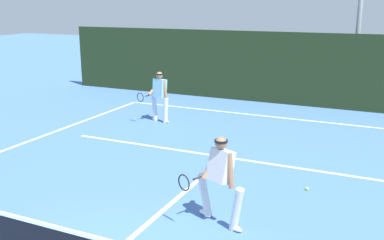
{
  "coord_description": "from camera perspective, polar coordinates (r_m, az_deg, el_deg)",
  "views": [
    {
      "loc": [
        3.68,
        -3.94,
        3.76
      ],
      "look_at": [
        -0.71,
        5.57,
        1.0
      ],
      "focal_mm": 41.54,
      "sensor_mm": 36.0,
      "label": 1
    }
  ],
  "objects": [
    {
      "name": "player_far",
      "position": [
        14.39,
        -4.2,
        3.29
      ],
      "size": [
        0.96,
        0.89,
        1.65
      ],
      "rotation": [
        0.0,
        0.0,
        2.87
      ],
      "color": "silver",
      "rests_on": "ground_plane"
    },
    {
      "name": "court_line_centre",
      "position": [
        8.87,
        -2.31,
        -10.32
      ],
      "size": [
        0.1,
        6.4,
        0.01
      ],
      "primitive_type": "cube",
      "color": "white",
      "rests_on": "ground_plane"
    },
    {
      "name": "player_near",
      "position": [
        7.71,
        3.58,
        -7.28
      ],
      "size": [
        1.15,
        0.82,
        1.59
      ],
      "rotation": [
        0.0,
        0.0,
        2.73
      ],
      "color": "silver",
      "rests_on": "ground_plane"
    },
    {
      "name": "court_line_service",
      "position": [
        11.26,
        4.24,
        -4.77
      ],
      "size": [
        8.94,
        0.1,
        0.01
      ],
      "primitive_type": "cube",
      "color": "white",
      "rests_on": "ground_plane"
    },
    {
      "name": "court_line_baseline_far",
      "position": [
        15.41,
        10.2,
        0.42
      ],
      "size": [
        10.97,
        0.1,
        0.01
      ],
      "primitive_type": "cube",
      "color": "white",
      "rests_on": "ground_plane"
    },
    {
      "name": "back_fence_windscreen",
      "position": [
        17.22,
        12.27,
        6.44
      ],
      "size": [
        19.37,
        0.12,
        2.73
      ],
      "primitive_type": "cube",
      "color": "black",
      "rests_on": "ground_plane"
    },
    {
      "name": "tennis_ball",
      "position": [
        9.62,
        14.55,
        -8.53
      ],
      "size": [
        0.07,
        0.07,
        0.07
      ],
      "primitive_type": "sphere",
      "color": "#D1E033",
      "rests_on": "ground_plane"
    }
  ]
}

